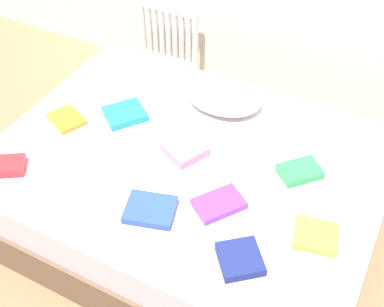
{
  "coord_description": "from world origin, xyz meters",
  "views": [
    {
      "loc": [
        0.85,
        -1.6,
        2.28
      ],
      "look_at": [
        0.0,
        0.05,
        0.48
      ],
      "focal_mm": 46.1,
      "sensor_mm": 36.0,
      "label": 1
    }
  ],
  "objects": [
    {
      "name": "textbook_green",
      "position": [
        0.55,
        0.15,
        0.52
      ],
      "size": [
        0.24,
        0.24,
        0.04
      ],
      "primitive_type": "cube",
      "rotation": [
        0.0,
        0.0,
        0.82
      ],
      "color": "green",
      "rests_on": "bed"
    },
    {
      "name": "radiator",
      "position": [
        -0.79,
        1.2,
        0.37
      ],
      "size": [
        0.49,
        0.04,
        0.45
      ],
      "color": "white",
      "rests_on": "ground"
    },
    {
      "name": "textbook_white",
      "position": [
        -0.27,
        -0.28,
        0.51
      ],
      "size": [
        0.27,
        0.27,
        0.02
      ],
      "primitive_type": "cube",
      "rotation": [
        0.0,
        0.0,
        0.65
      ],
      "color": "white",
      "rests_on": "bed"
    },
    {
      "name": "textbook_navy",
      "position": [
        0.49,
        -0.46,
        0.52
      ],
      "size": [
        0.25,
        0.25,
        0.05
      ],
      "primitive_type": "cube",
      "rotation": [
        0.0,
        0.0,
        -0.88
      ],
      "color": "navy",
      "rests_on": "bed"
    },
    {
      "name": "bed",
      "position": [
        0.0,
        0.0,
        0.25
      ],
      "size": [
        2.0,
        1.5,
        0.5
      ],
      "color": "brown",
      "rests_on": "ground"
    },
    {
      "name": "textbook_red",
      "position": [
        -0.76,
        -0.5,
        0.52
      ],
      "size": [
        0.22,
        0.21,
        0.05
      ],
      "primitive_type": "cube",
      "rotation": [
        0.0,
        0.0,
        0.56
      ],
      "color": "red",
      "rests_on": "bed"
    },
    {
      "name": "textbook_pink",
      "position": [
        -0.03,
        0.02,
        0.52
      ],
      "size": [
        0.25,
        0.25,
        0.05
      ],
      "primitive_type": "cube",
      "rotation": [
        0.0,
        0.0,
        -0.44
      ],
      "color": "pink",
      "rests_on": "bed"
    },
    {
      "name": "ground_plane",
      "position": [
        0.0,
        0.0,
        0.0
      ],
      "size": [
        8.0,
        8.0,
        0.0
      ],
      "primitive_type": "plane",
      "color": "#93704C"
    },
    {
      "name": "textbook_teal",
      "position": [
        -0.46,
        0.12,
        0.52
      ],
      "size": [
        0.28,
        0.29,
        0.04
      ],
      "primitive_type": "cube",
      "rotation": [
        0.0,
        0.0,
        0.92
      ],
      "color": "teal",
      "rests_on": "bed"
    },
    {
      "name": "textbook_orange",
      "position": [
        -0.73,
        -0.06,
        0.51
      ],
      "size": [
        0.24,
        0.22,
        0.03
      ],
      "primitive_type": "cube",
      "rotation": [
        0.0,
        0.0,
        -0.42
      ],
      "color": "orange",
      "rests_on": "bed"
    },
    {
      "name": "textbook_blue",
      "position": [
        0.02,
        -0.4,
        0.52
      ],
      "size": [
        0.27,
        0.24,
        0.04
      ],
      "primitive_type": "cube",
      "rotation": [
        0.0,
        0.0,
        0.28
      ],
      "color": "#2847B7",
      "rests_on": "bed"
    },
    {
      "name": "textbook_purple",
      "position": [
        0.28,
        -0.23,
        0.52
      ],
      "size": [
        0.25,
        0.27,
        0.04
      ],
      "primitive_type": "cube",
      "rotation": [
        0.0,
        0.0,
        0.95
      ],
      "color": "purple",
      "rests_on": "bed"
    },
    {
      "name": "pillow",
      "position": [
        -0.02,
        0.48,
        0.56
      ],
      "size": [
        0.45,
        0.34,
        0.12
      ],
      "primitive_type": "ellipsoid",
      "color": "white",
      "rests_on": "bed"
    },
    {
      "name": "textbook_lime",
      "position": [
        0.74,
        -0.19,
        0.52
      ],
      "size": [
        0.22,
        0.21,
        0.03
      ],
      "primitive_type": "cube",
      "rotation": [
        0.0,
        0.0,
        0.21
      ],
      "color": "#8CC638",
      "rests_on": "bed"
    }
  ]
}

